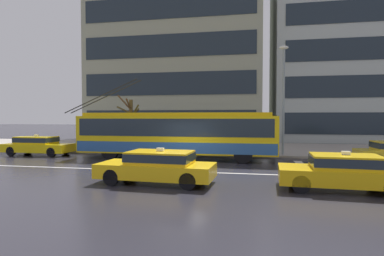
{
  "coord_description": "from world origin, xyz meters",
  "views": [
    {
      "loc": [
        3.46,
        -15.58,
        2.61
      ],
      "look_at": [
        -0.13,
        3.5,
        1.9
      ],
      "focal_mm": 29.24,
      "sensor_mm": 36.0,
      "label": 1
    }
  ],
  "objects_px": {
    "taxi_oncoming_far": "(342,171)",
    "pedestrian_walking_past": "(135,129)",
    "trolleybus": "(177,133)",
    "taxi_queued_behind_bus": "(38,145)",
    "street_lamp": "(283,91)",
    "taxi_oncoming_near": "(158,165)",
    "pedestrian_at_shelter": "(227,137)",
    "street_tree_bare": "(131,120)",
    "pedestrian_approaching_curb": "(192,129)"
  },
  "relations": [
    {
      "from": "street_lamp",
      "to": "taxi_oncoming_far",
      "type": "bearing_deg",
      "value": -83.24
    },
    {
      "from": "pedestrian_at_shelter",
      "to": "pedestrian_approaching_curb",
      "type": "relative_size",
      "value": 0.85
    },
    {
      "from": "trolleybus",
      "to": "street_tree_bare",
      "type": "xyz_separation_m",
      "value": [
        -4.37,
        3.44,
        0.75
      ]
    },
    {
      "from": "trolleybus",
      "to": "pedestrian_walking_past",
      "type": "relative_size",
      "value": 6.97
    },
    {
      "from": "taxi_oncoming_far",
      "to": "pedestrian_at_shelter",
      "type": "relative_size",
      "value": 2.53
    },
    {
      "from": "taxi_oncoming_near",
      "to": "street_tree_bare",
      "type": "xyz_separation_m",
      "value": [
        -5.28,
        10.41,
        1.62
      ]
    },
    {
      "from": "taxi_queued_behind_bus",
      "to": "pedestrian_walking_past",
      "type": "bearing_deg",
      "value": 21.29
    },
    {
      "from": "pedestrian_walking_past",
      "to": "taxi_oncoming_far",
      "type": "bearing_deg",
      "value": -39.77
    },
    {
      "from": "taxi_oncoming_near",
      "to": "pedestrian_at_shelter",
      "type": "xyz_separation_m",
      "value": [
        1.85,
        11.2,
        0.45
      ]
    },
    {
      "from": "pedestrian_at_shelter",
      "to": "street_lamp",
      "type": "relative_size",
      "value": 0.24
    },
    {
      "from": "taxi_queued_behind_bus",
      "to": "street_tree_bare",
      "type": "xyz_separation_m",
      "value": [
        5.37,
        3.27,
        1.62
      ]
    },
    {
      "from": "pedestrian_approaching_curb",
      "to": "trolleybus",
      "type": "bearing_deg",
      "value": -91.56
    },
    {
      "from": "taxi_oncoming_far",
      "to": "street_tree_bare",
      "type": "relative_size",
      "value": 1.04
    },
    {
      "from": "street_tree_bare",
      "to": "pedestrian_walking_past",
      "type": "bearing_deg",
      "value": -52.25
    },
    {
      "from": "taxi_queued_behind_bus",
      "to": "taxi_oncoming_near",
      "type": "distance_m",
      "value": 12.82
    },
    {
      "from": "taxi_queued_behind_bus",
      "to": "pedestrian_approaching_curb",
      "type": "height_order",
      "value": "pedestrian_approaching_curb"
    },
    {
      "from": "taxi_oncoming_near",
      "to": "street_lamp",
      "type": "height_order",
      "value": "street_lamp"
    },
    {
      "from": "taxi_oncoming_far",
      "to": "pedestrian_walking_past",
      "type": "relative_size",
      "value": 2.24
    },
    {
      "from": "taxi_oncoming_near",
      "to": "pedestrian_walking_past",
      "type": "relative_size",
      "value": 2.41
    },
    {
      "from": "taxi_queued_behind_bus",
      "to": "taxi_oncoming_far",
      "type": "xyz_separation_m",
      "value": [
        17.4,
        -7.07,
        -0.0
      ]
    },
    {
      "from": "trolleybus",
      "to": "taxi_queued_behind_bus",
      "type": "xyz_separation_m",
      "value": [
        -9.74,
        0.17,
        -0.87
      ]
    },
    {
      "from": "taxi_oncoming_far",
      "to": "street_tree_bare",
      "type": "distance_m",
      "value": 15.95
    },
    {
      "from": "taxi_queued_behind_bus",
      "to": "street_tree_bare",
      "type": "relative_size",
      "value": 1.12
    },
    {
      "from": "taxi_oncoming_far",
      "to": "pedestrian_walking_past",
      "type": "height_order",
      "value": "pedestrian_walking_past"
    },
    {
      "from": "pedestrian_at_shelter",
      "to": "taxi_oncoming_far",
      "type": "bearing_deg",
      "value": -66.18
    },
    {
      "from": "trolleybus",
      "to": "pedestrian_at_shelter",
      "type": "xyz_separation_m",
      "value": [
        2.75,
        4.23,
        -0.42
      ]
    },
    {
      "from": "pedestrian_at_shelter",
      "to": "pedestrian_approaching_curb",
      "type": "bearing_deg",
      "value": 173.46
    },
    {
      "from": "taxi_oncoming_far",
      "to": "pedestrian_at_shelter",
      "type": "xyz_separation_m",
      "value": [
        -4.91,
        11.13,
        0.45
      ]
    },
    {
      "from": "taxi_oncoming_near",
      "to": "pedestrian_at_shelter",
      "type": "relative_size",
      "value": 2.72
    },
    {
      "from": "pedestrian_at_shelter",
      "to": "street_tree_bare",
      "type": "bearing_deg",
      "value": -173.66
    },
    {
      "from": "taxi_oncoming_near",
      "to": "street_tree_bare",
      "type": "height_order",
      "value": "street_tree_bare"
    },
    {
      "from": "pedestrian_at_shelter",
      "to": "street_lamp",
      "type": "xyz_separation_m",
      "value": [
        3.8,
        -1.72,
        3.14
      ]
    },
    {
      "from": "pedestrian_at_shelter",
      "to": "taxi_queued_behind_bus",
      "type": "bearing_deg",
      "value": -161.99
    },
    {
      "from": "street_lamp",
      "to": "pedestrian_approaching_curb",
      "type": "bearing_deg",
      "value": 162.51
    },
    {
      "from": "pedestrian_at_shelter",
      "to": "pedestrian_walking_past",
      "type": "bearing_deg",
      "value": -165.21
    },
    {
      "from": "pedestrian_approaching_curb",
      "to": "street_tree_bare",
      "type": "distance_m",
      "value": 4.67
    },
    {
      "from": "taxi_oncoming_far",
      "to": "pedestrian_approaching_curb",
      "type": "height_order",
      "value": "pedestrian_approaching_curb"
    },
    {
      "from": "trolleybus",
      "to": "pedestrian_approaching_curb",
      "type": "height_order",
      "value": "trolleybus"
    },
    {
      "from": "pedestrian_walking_past",
      "to": "pedestrian_at_shelter",
      "type": "bearing_deg",
      "value": 14.79
    },
    {
      "from": "taxi_queued_behind_bus",
      "to": "pedestrian_walking_past",
      "type": "xyz_separation_m",
      "value": [
        6.07,
        2.36,
        0.99
      ]
    },
    {
      "from": "taxi_oncoming_far",
      "to": "taxi_oncoming_near",
      "type": "bearing_deg",
      "value": -179.4
    },
    {
      "from": "trolleybus",
      "to": "taxi_oncoming_far",
      "type": "distance_m",
      "value": 10.36
    },
    {
      "from": "pedestrian_at_shelter",
      "to": "street_tree_bare",
      "type": "xyz_separation_m",
      "value": [
        -7.12,
        -0.79,
        1.17
      ]
    },
    {
      "from": "taxi_oncoming_near",
      "to": "pedestrian_walking_past",
      "type": "distance_m",
      "value": 10.6
    },
    {
      "from": "taxi_queued_behind_bus",
      "to": "street_tree_bare",
      "type": "distance_m",
      "value": 6.49
    },
    {
      "from": "trolleybus",
      "to": "pedestrian_walking_past",
      "type": "xyz_separation_m",
      "value": [
        -3.67,
        2.53,
        0.12
      ]
    },
    {
      "from": "taxi_oncoming_near",
      "to": "pedestrian_approaching_curb",
      "type": "distance_m",
      "value": 11.58
    },
    {
      "from": "pedestrian_approaching_curb",
      "to": "pedestrian_walking_past",
      "type": "relative_size",
      "value": 1.04
    },
    {
      "from": "pedestrian_walking_past",
      "to": "taxi_queued_behind_bus",
      "type": "bearing_deg",
      "value": -158.71
    },
    {
      "from": "trolleybus",
      "to": "pedestrian_approaching_curb",
      "type": "distance_m",
      "value": 4.53
    }
  ]
}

